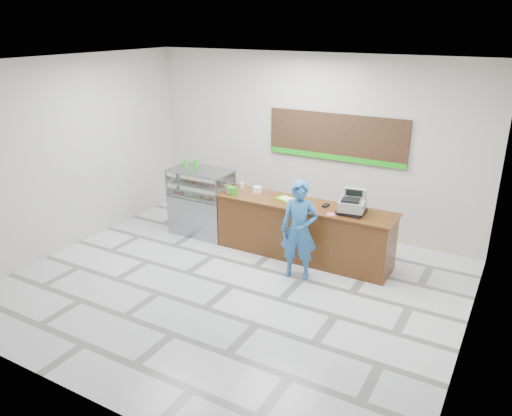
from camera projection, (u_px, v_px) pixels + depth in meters
The scene contains 16 objects.
floor at pixel (232, 286), 8.12m from camera, with size 7.00×7.00×0.00m, color silver.
back_wall at pixel (310, 143), 9.94m from camera, with size 7.00×7.00×0.00m, color beige.
ceiling at pixel (227, 63), 6.88m from camera, with size 7.00×7.00×0.00m, color silver.
sales_counter at pixel (303, 231), 8.95m from camera, with size 3.26×0.76×1.03m.
display_case at pixel (201, 201), 9.91m from camera, with size 1.22×0.72×1.33m.
menu_board at pixel (336, 138), 9.59m from camera, with size 2.80×0.06×0.90m.
cash_register at pixel (352, 204), 8.30m from camera, with size 0.49×0.51×0.40m.
card_terminal at pixel (326, 205), 8.63m from camera, with size 0.08×0.15×0.04m, color black.
serving_tray at pixel (286, 199), 8.97m from camera, with size 0.42×0.36×0.02m.
napkin_box at pixel (257, 190), 9.31m from camera, with size 0.13×0.13×0.11m, color white.
straw_cup at pixel (242, 186), 9.55m from camera, with size 0.07×0.07×0.11m, color silver.
promo_box at pixel (231, 191), 9.21m from camera, with size 0.16×0.11×0.15m, color #1AAF15.
donut_decal at pixel (331, 214), 8.29m from camera, with size 0.16×0.16×0.00m, color #D06184.
green_cup_left at pixel (185, 163), 9.94m from camera, with size 0.08×0.08×0.13m, color #1AAF15.
green_cup_right at pixel (196, 163), 9.86m from camera, with size 0.09×0.09×0.15m, color #1AAF15.
customer at pixel (299, 230), 8.15m from camera, with size 0.61×0.40×1.68m, color #28639F.
Camera 1 is at (3.86, -6.02, 4.06)m, focal length 35.00 mm.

